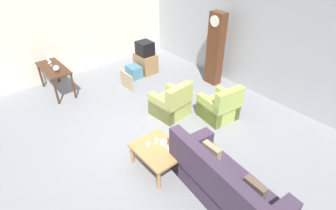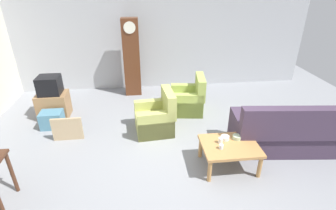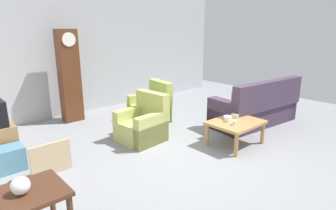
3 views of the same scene
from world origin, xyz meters
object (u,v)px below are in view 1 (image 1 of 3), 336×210
Objects in this scene: wine_glass_short at (50,62)px; grandfather_clock at (215,49)px; armchair_olive_near at (171,104)px; wine_glass_mid at (48,60)px; glass_dome_cloche at (56,68)px; cup_white_porcelain at (156,141)px; bowl_shallow_green at (170,149)px; couch_floral at (224,185)px; framed_picture_leaning at (127,81)px; tv_crt at (145,48)px; armchair_olive_far at (220,107)px; tv_stand_cabinet at (146,63)px; wine_glass_tall at (48,56)px; bowl_white_stacked at (163,142)px; console_table_dark at (54,71)px; coffee_table_wood at (158,151)px; storage_box_blue at (134,72)px; cup_blue_rimmed at (148,144)px.

grandfather_clock is at bearing 56.30° from wine_glass_short.
wine_glass_mid is at bearing -151.70° from armchair_olive_near.
cup_white_porcelain is (3.63, 0.50, -0.35)m from glass_dome_cloche.
wine_glass_mid is (-4.57, -0.58, 0.40)m from bowl_shallow_green.
framed_picture_leaning is at bearing 169.25° from couch_floral.
armchair_olive_far is at bearing -2.14° from tv_crt.
cup_white_porcelain is at bearing 7.86° from glass_dome_cloche.
tv_stand_cabinet is 3.32× the size of wine_glass_tall.
couch_floral is 13.43× the size of glass_dome_cloche.
bowl_white_stacked is (1.62, -3.22, -0.56)m from grandfather_clock.
armchair_olive_near is 0.71× the size of console_table_dark.
armchair_olive_far reaches higher than cup_white_porcelain.
armchair_olive_near reaches higher than coffee_table_wood.
wine_glass_mid is (-4.40, -0.42, 0.50)m from coffee_table_wood.
couch_floral is at bearing -45.46° from grandfather_clock.
tv_stand_cabinet is 6.82× the size of cup_white_porcelain.
grandfather_clock is at bearing 42.68° from storage_box_blue.
bowl_white_stacked is 4.23m from wine_glass_short.
wine_glass_short is at bearing -123.70° from grandfather_clock.
wine_glass_short is at bearing 178.63° from console_table_dark.
grandfather_clock reaches higher than console_table_dark.
couch_floral reaches higher than cup_white_porcelain.
framed_picture_leaning is 3.34m from bowl_shallow_green.
tv_crt is (-3.53, 2.25, 0.41)m from coffee_table_wood.
grandfather_clock reaches higher than couch_floral.
bowl_shallow_green is at bearing -169.21° from couch_floral.
armchair_olive_near is 0.96× the size of coffee_table_wood.
coffee_table_wood is at bearing -32.50° from tv_stand_cabinet.
armchair_olive_near is 1.63m from bowl_white_stacked.
couch_floral is 5.44m from console_table_dark.
glass_dome_cloche is 1.04× the size of bowl_shallow_green.
wine_glass_tall is at bearing -173.45° from bowl_white_stacked.
cup_blue_rimmed is (3.26, -1.83, 0.31)m from storage_box_blue.
bowl_shallow_green is 0.88× the size of wine_glass_mid.
wine_glass_mid reaches higher than cup_white_porcelain.
wine_glass_tall is at bearing -176.51° from cup_blue_rimmed.
cup_blue_rimmed is 0.29m from bowl_white_stacked.
wine_glass_mid is (-0.95, -2.16, 0.70)m from storage_box_blue.
armchair_olive_far is 6.21× the size of bowl_white_stacked.
wine_glass_tall reaches higher than armchair_olive_near.
framed_picture_leaning is (-2.99, 1.18, -0.14)m from coffee_table_wood.
coffee_table_wood is 0.74× the size of console_table_dark.
armchair_olive_far reaches higher than tv_stand_cabinet.
wine_glass_tall is at bearing -149.72° from armchair_olive_far.
storage_box_blue is (0.62, 2.17, -0.47)m from console_table_dark.
armchair_olive_near reaches higher than cup_blue_rimmed.
framed_picture_leaning is (-2.68, -0.95, -0.06)m from armchair_olive_far.
wine_glass_tall reaches higher than coffee_table_wood.
tv_crt reaches higher than armchair_olive_far.
armchair_olive_far is 4.98m from wine_glass_tall.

